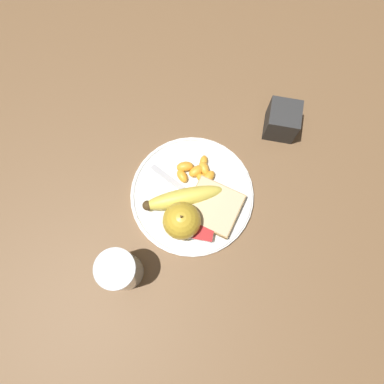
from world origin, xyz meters
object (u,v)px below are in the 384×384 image
(apple, at_px, (182,221))
(bread_slice, at_px, (214,207))
(jam_packet, at_px, (202,231))
(plate, at_px, (192,195))
(juice_glass, at_px, (121,270))
(condiment_caddy, at_px, (282,121))
(banana, at_px, (182,198))
(fork, at_px, (189,194))

(apple, height_order, bread_slice, apple)
(jam_packet, bearing_deg, plate, 114.56)
(juice_glass, height_order, condiment_caddy, juice_glass)
(apple, height_order, banana, apple)
(plate, bearing_deg, bread_slice, -23.08)
(juice_glass, height_order, apple, juice_glass)
(juice_glass, relative_size, bread_slice, 0.93)
(banana, relative_size, condiment_caddy, 2.09)
(plate, relative_size, fork, 1.63)
(bread_slice, bearing_deg, fork, 159.86)
(fork, distance_m, jam_packet, 0.08)
(plate, distance_m, condiment_caddy, 0.24)
(apple, relative_size, bread_slice, 0.68)
(condiment_caddy, bearing_deg, plate, -130.52)
(apple, bearing_deg, bread_slice, 37.72)
(juice_glass, xyz_separation_m, condiment_caddy, (0.26, 0.36, -0.01))
(condiment_caddy, bearing_deg, juice_glass, -125.63)
(banana, xyz_separation_m, condiment_caddy, (0.17, 0.20, 0.01))
(jam_packet, bearing_deg, banana, 130.78)
(plate, height_order, juice_glass, juice_glass)
(bread_slice, distance_m, jam_packet, 0.05)
(banana, bearing_deg, jam_packet, -49.22)
(juice_glass, xyz_separation_m, banana, (0.08, 0.16, -0.02))
(juice_glass, bearing_deg, bread_slice, 46.25)
(juice_glass, height_order, banana, juice_glass)
(bread_slice, bearing_deg, apple, -142.28)
(apple, distance_m, jam_packet, 0.05)
(banana, xyz_separation_m, jam_packet, (0.05, -0.06, -0.01))
(juice_glass, xyz_separation_m, fork, (0.09, 0.18, -0.04))
(jam_packet, bearing_deg, bread_slice, 74.27)
(banana, height_order, jam_packet, banana)
(plate, xyz_separation_m, banana, (-0.02, -0.02, 0.02))
(apple, distance_m, fork, 0.07)
(juice_glass, bearing_deg, banana, 62.34)
(plate, distance_m, fork, 0.01)
(plate, xyz_separation_m, juice_glass, (-0.10, -0.18, 0.04))
(bread_slice, xyz_separation_m, condiment_caddy, (0.11, 0.20, 0.02))
(juice_glass, bearing_deg, fork, 61.61)
(apple, xyz_separation_m, banana, (-0.01, 0.05, -0.02))
(apple, bearing_deg, fork, 87.97)
(plate, height_order, bread_slice, bread_slice)
(plate, relative_size, banana, 1.56)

